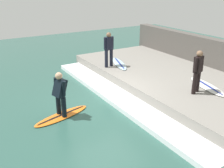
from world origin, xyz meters
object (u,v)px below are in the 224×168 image
object	(u,v)px
surfboard_waiting_near	(119,63)
surfer_waiting_far	(198,70)
surfer_riding	(60,92)
surfboard_waiting_far	(207,86)
surfboard_riding	(62,116)
surfer_waiting_near	(109,48)

from	to	relation	value
surfboard_waiting_near	surfer_waiting_far	xyz separation A→B (m)	(0.46, -4.29, 0.83)
surfer_riding	surfboard_waiting_far	distance (m)	5.43
surfer_riding	surfboard_riding	bearing A→B (deg)	-176.42
surfer_riding	surfboard_waiting_near	world-z (taller)	surfer_riding
surfboard_waiting_far	surfer_waiting_near	bearing A→B (deg)	114.81
surfboard_riding	surfer_riding	bearing A→B (deg)	3.58
surfer_waiting_near	surfboard_waiting_near	distance (m)	1.07
surfboard_riding	surfer_waiting_far	bearing A→B (deg)	-21.31
surfboard_waiting_near	surfboard_riding	bearing A→B (deg)	-146.70
surfer_waiting_near	surfer_waiting_far	xyz separation A→B (m)	(1.09, -4.21, -0.03)
surfboard_riding	surfboard_waiting_near	bearing A→B (deg)	33.30
surfer_riding	surfboard_waiting_near	xyz separation A→B (m)	(3.93, 2.58, -0.34)
surfboard_riding	surfboard_waiting_near	size ratio (longest dim) A/B	1.01
surfer_riding	surfboard_waiting_near	distance (m)	4.71
surfboard_riding	surfer_waiting_far	distance (m)	4.91
surfer_waiting_near	surfboard_waiting_far	bearing A→B (deg)	-65.19
surfboard_riding	surfer_waiting_far	world-z (taller)	surfer_waiting_far
surfer_waiting_far	surfer_riding	bearing A→B (deg)	158.69
surfer_waiting_far	surfboard_waiting_far	xyz separation A→B (m)	(0.80, 0.14, -0.83)
surfboard_riding	surfboard_waiting_near	world-z (taller)	surfboard_waiting_near
surfer_waiting_far	surfboard_waiting_far	bearing A→B (deg)	9.92
surfer_waiting_near	surfboard_waiting_near	world-z (taller)	surfer_waiting_near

